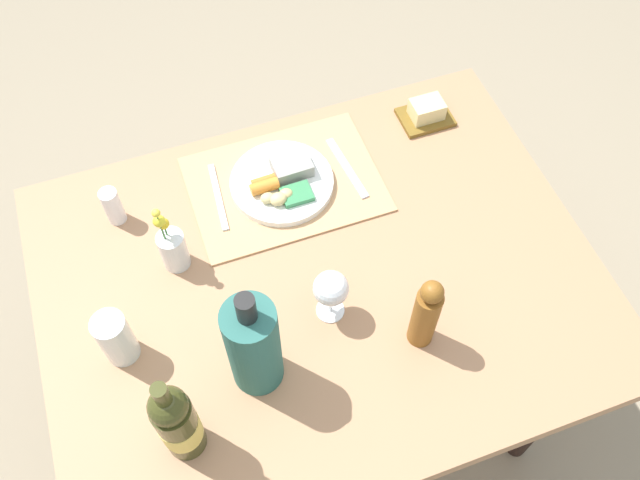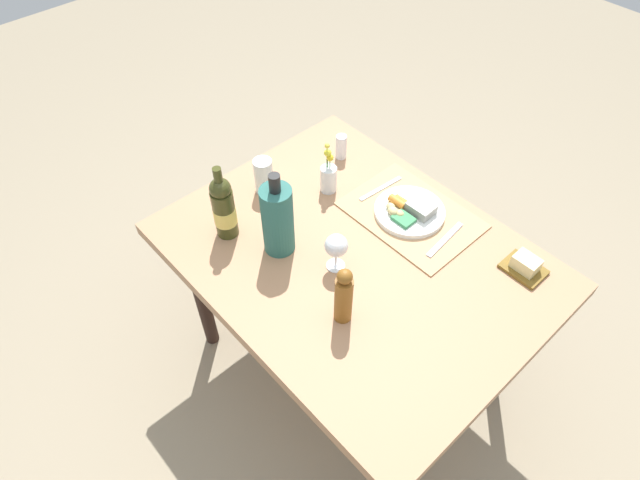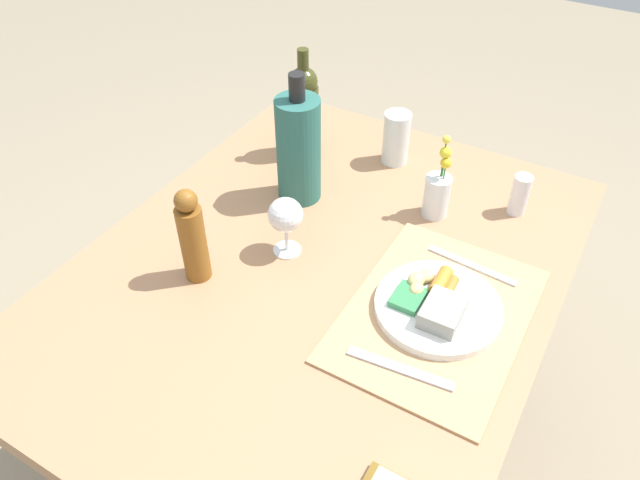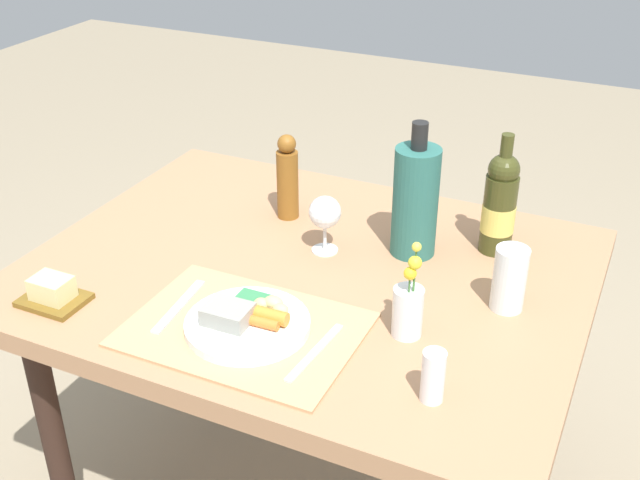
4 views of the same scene
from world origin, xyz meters
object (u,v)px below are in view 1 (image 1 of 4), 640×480
Objects in this scene: cooler_bottle at (253,346)px; pepper_mill at (426,314)px; knife at (218,197)px; salt_shaker at (113,206)px; wine_bottle at (177,422)px; water_tumbler at (117,340)px; flower_vase at (172,247)px; butter_dish at (426,113)px; dinner_plate at (283,181)px; wine_glass at (331,289)px; fork at (347,168)px; dining_table at (319,293)px.

pepper_mill is at bearing 173.69° from cooler_bottle.
pepper_mill is (-0.30, 0.48, 0.09)m from knife.
knife is at bearing 174.20° from salt_shaker.
wine_bottle reaches higher than pepper_mill.
water_tumbler is at bearing -70.40° from wine_bottle.
flower_vase reaches higher than butter_dish.
flower_vase is at bearing 22.51° from dinner_plate.
butter_dish is 0.80m from salt_shaker.
wine_glass reaches higher than dinner_plate.
butter_dish is (-0.41, -0.08, 0.00)m from dinner_plate.
fork is at bearing -135.54° from wine_bottle.
pepper_mill is at bearing -174.29° from wine_bottle.
pepper_mill is 0.61m from water_tumbler.
dinner_plate is (-0.00, -0.26, 0.10)m from dining_table.
wine_bottle reaches higher than butter_dish.
cooler_bottle reaches higher than wine_bottle.
fork is 1.01× the size of knife.
water_tumbler is (0.05, 0.33, 0.01)m from salt_shaker.
fork is 1.44× the size of wine_glass.
water_tumbler is at bearing 23.90° from butter_dish.
butter_dish is at bearing -163.74° from flower_vase.
dining_table is 4.27× the size of wine_bottle.
wine_glass reaches higher than dining_table.
knife is at bearing -111.06° from wine_bottle.
wine_bottle is (0.52, 0.51, 0.11)m from fork.
pepper_mill reaches higher than wine_glass.
knife is 0.42m from water_tumbler.
wine_glass is 0.60m from butter_dish.
dining_table is 8.85× the size of wine_glass.
flower_vase is at bearing 16.26° from butter_dish.
cooler_bottle is 0.79m from butter_dish.
pepper_mill is 0.61m from butter_dish.
dining_table is 0.19m from wine_glass.
wine_bottle is (0.35, 0.17, 0.02)m from wine_glass.
pepper_mill is 1.58× the size of wine_glass.
pepper_mill reaches higher than salt_shaker.
knife is 0.57m from butter_dish.
dinner_plate reaches higher than knife.
wine_bottle reaches higher than flower_vase.
dinner_plate is at bearing -146.40° from water_tumbler.
knife is 0.69× the size of wine_bottle.
wine_glass is at bearing 134.42° from salt_shaker.
dinner_plate is at bearing 11.62° from butter_dish.
cooler_bottle reaches higher than flower_vase.
dinner_plate is 1.79× the size of water_tumbler.
dining_table is 5.60× the size of pepper_mill.
water_tumbler reaches higher than knife.
fork is at bearing -129.77° from cooler_bottle.
butter_dish reaches higher than dining_table.
wine_bottle is (0.07, 0.39, 0.05)m from flower_vase.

